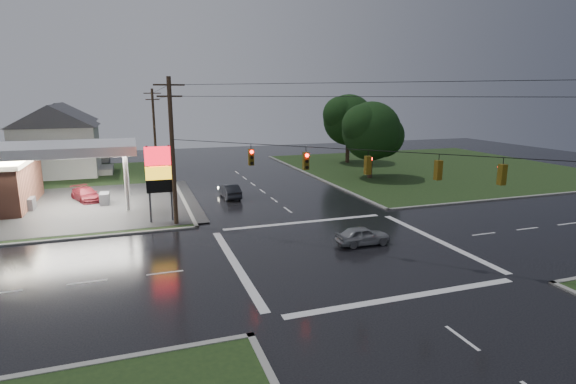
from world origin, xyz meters
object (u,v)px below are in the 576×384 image
object	(u,v)px
tree_ne_near	(372,131)
tree_ne_far	(349,120)
car_north	(230,191)
car_crossing	(363,236)
house_near	(57,140)
car_pump	(86,194)
utility_pole_nw	(172,150)
house_far	(62,132)
utility_pole_n	(154,127)
pylon_sign	(159,172)

from	to	relation	value
tree_ne_near	tree_ne_far	distance (m)	12.39
car_north	car_crossing	size ratio (longest dim) A/B	1.12
house_near	car_pump	distance (m)	16.78
utility_pole_nw	car_pump	distance (m)	13.87
house_far	utility_pole_n	bearing A→B (deg)	-38.77
tree_ne_near	car_crossing	xyz separation A→B (m)	(-12.40, -21.22, -4.95)
utility_pole_nw	tree_ne_near	distance (m)	26.74
house_near	car_crossing	size ratio (longest dim) A/B	3.06
house_far	car_north	xyz separation A→B (m)	(18.19, -30.77, -3.74)
house_near	house_far	bearing A→B (deg)	94.76
car_crossing	car_pump	bearing A→B (deg)	44.56
house_far	tree_ne_near	xyz separation A→B (m)	(36.09, -26.01, 1.16)
pylon_sign	house_far	bearing A→B (deg)	106.98
utility_pole_nw	tree_ne_far	size ratio (longest dim) A/B	1.12
house_near	car_crossing	world-z (taller)	house_near
tree_ne_far	car_crossing	bearing A→B (deg)	-114.88
utility_pole_n	tree_ne_near	world-z (taller)	utility_pole_n
house_far	pylon_sign	bearing A→B (deg)	-73.02
car_north	car_pump	xyz separation A→B (m)	(-12.96, 2.97, -0.03)
pylon_sign	tree_ne_near	size ratio (longest dim) A/B	0.67
utility_pole_n	car_pump	world-z (taller)	utility_pole_n
utility_pole_nw	tree_ne_far	bearing A→B (deg)	42.59
pylon_sign	car_north	distance (m)	10.09
tree_ne_far	car_crossing	xyz separation A→B (m)	(-15.41, -33.22, -5.56)
tree_ne_near	utility_pole_n	bearing A→B (deg)	145.90
car_north	utility_pole_nw	bearing A→B (deg)	51.27
pylon_sign	car_north	bearing A→B (deg)	44.95
utility_pole_nw	utility_pole_n	world-z (taller)	utility_pole_nw
tree_ne_near	car_crossing	bearing A→B (deg)	-120.30
utility_pole_nw	car_north	distance (m)	10.87
utility_pole_nw	car_crossing	world-z (taller)	utility_pole_nw
house_near	tree_ne_far	xyz separation A→B (m)	(38.10, -2.01, 1.77)
house_far	tree_ne_far	size ratio (longest dim) A/B	1.13
tree_ne_near	house_near	bearing A→B (deg)	158.24
car_pump	house_far	bearing A→B (deg)	78.24
car_north	car_pump	distance (m)	13.30
utility_pole_n	tree_ne_near	distance (m)	28.55
house_far	tree_ne_far	world-z (taller)	tree_ne_far
pylon_sign	car_crossing	world-z (taller)	pylon_sign
house_near	car_pump	bearing A→B (deg)	-75.00
car_crossing	tree_ne_near	bearing A→B (deg)	-29.28
house_near	car_north	xyz separation A→B (m)	(17.19, -18.77, -3.74)
pylon_sign	utility_pole_n	distance (m)	27.56
utility_pole_nw	car_pump	bearing A→B (deg)	123.99
car_north	car_pump	size ratio (longest dim) A/B	0.92
utility_pole_nw	house_far	xyz separation A→B (m)	(-12.45, 38.50, -1.32)
utility_pole_nw	house_near	size ratio (longest dim) A/B	1.00
tree_ne_near	car_crossing	distance (m)	25.07
tree_ne_far	car_pump	xyz separation A→B (m)	(-33.87, -13.79, -5.54)
pylon_sign	utility_pole_nw	world-z (taller)	utility_pole_nw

